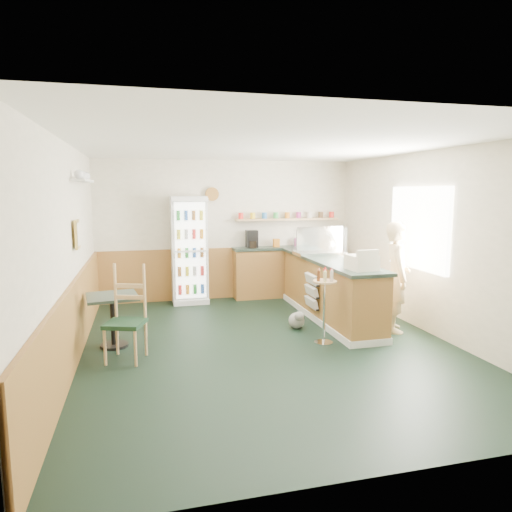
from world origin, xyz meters
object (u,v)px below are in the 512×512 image
object	(u,v)px
cafe_table	(113,311)
cafe_chair	(125,310)
display_case	(320,241)
cash_register	(362,262)
drinks_fridge	(189,250)
shopkeeper	(396,277)
condiment_stand	(325,296)

from	to	relation	value
cafe_table	cafe_chair	size ratio (longest dim) A/B	0.62
display_case	cash_register	world-z (taller)	display_case
cafe_table	drinks_fridge	bearing A→B (deg)	60.64
shopkeeper	condiment_stand	world-z (taller)	shopkeeper
display_case	condiment_stand	xyz separation A→B (m)	(-0.57, -1.61, -0.58)
drinks_fridge	condiment_stand	distance (m)	3.25
drinks_fridge	cash_register	bearing A→B (deg)	-52.67
drinks_fridge	display_case	xyz separation A→B (m)	(2.13, -1.22, 0.24)
drinks_fridge	cafe_table	world-z (taller)	drinks_fridge
condiment_stand	cafe_table	xyz separation A→B (m)	(-2.83, 0.56, -0.16)
cafe_table	cafe_chair	world-z (taller)	cafe_chair
drinks_fridge	shopkeeper	xyz separation A→B (m)	(2.83, -2.55, -0.17)
display_case	cafe_chair	world-z (taller)	display_case
cash_register	condiment_stand	size ratio (longest dim) A/B	0.36
drinks_fridge	cafe_table	xyz separation A→B (m)	(-1.27, -2.27, -0.50)
cash_register	condiment_stand	xyz separation A→B (m)	(-0.57, -0.04, -0.44)
cash_register	display_case	bearing A→B (deg)	84.98
condiment_stand	cafe_chair	size ratio (longest dim) A/B	0.87
cafe_chair	display_case	bearing A→B (deg)	44.37
condiment_stand	shopkeeper	bearing A→B (deg)	12.30
drinks_fridge	shopkeeper	size ratio (longest dim) A/B	1.21
shopkeeper	condiment_stand	bearing A→B (deg)	120.44
cafe_table	shopkeeper	bearing A→B (deg)	-4.02
drinks_fridge	condiment_stand	world-z (taller)	drinks_fridge
drinks_fridge	cafe_table	bearing A→B (deg)	-119.36
condiment_stand	cafe_table	distance (m)	2.89
condiment_stand	cafe_chair	xyz separation A→B (m)	(-2.66, 0.09, -0.05)
cash_register	cafe_table	distance (m)	3.49
cafe_chair	drinks_fridge	bearing A→B (deg)	87.35
condiment_stand	cash_register	bearing A→B (deg)	4.29
display_case	cafe_chair	distance (m)	3.61
cash_register	cafe_table	size ratio (longest dim) A/B	0.51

